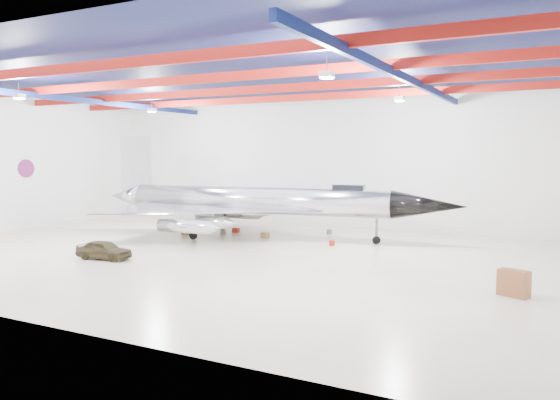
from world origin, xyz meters
The scene contains 15 objects.
floor centered at (0.00, 0.00, 0.00)m, with size 40.00×40.00×0.00m, color #BEB497.
wall_back centered at (0.00, 15.00, 5.50)m, with size 40.00×40.00×0.00m, color silver.
wall_left centered at (-20.00, 0.00, 5.50)m, with size 30.00×30.00×0.00m, color silver.
ceiling centered at (0.00, 0.00, 11.00)m, with size 40.00×40.00×0.00m, color #0A0F38.
ceiling_structure centered at (0.00, 0.00, 10.32)m, with size 39.50×29.50×1.08m.
wall_roundel centered at (-19.94, 2.00, 5.00)m, with size 1.50×1.50×0.10m, color #B21414.
jet_aircraft centered at (-0.82, 6.64, 2.49)m, with size 27.81×17.79×7.59m.
jeep centered at (-4.66, -4.78, 0.57)m, with size 1.36×3.37×1.15m, color #38311C.
desk centered at (17.58, -2.72, 0.59)m, with size 1.29×0.64×1.18m, color brown.
crate_ply centered at (-6.27, 5.26, 0.18)m, with size 0.51×0.41×0.36m, color olive.
toolbox_red centered at (-3.47, 8.05, 0.18)m, with size 0.51×0.41×0.36m, color maroon.
crate_small centered at (-9.17, 8.03, 0.14)m, with size 0.40×0.32×0.28m, color #59595B.
tool_chest centered at (5.57, 5.89, 0.18)m, with size 0.40×0.40×0.36m, color maroon.
oil_barrel centered at (-0.12, 6.75, 0.19)m, with size 0.55×0.44×0.38m, color olive.
spares_box centered at (3.44, 10.65, 0.19)m, with size 0.41×0.41×0.37m, color #59595B.
Camera 1 is at (19.23, -28.35, 6.32)m, focal length 35.00 mm.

